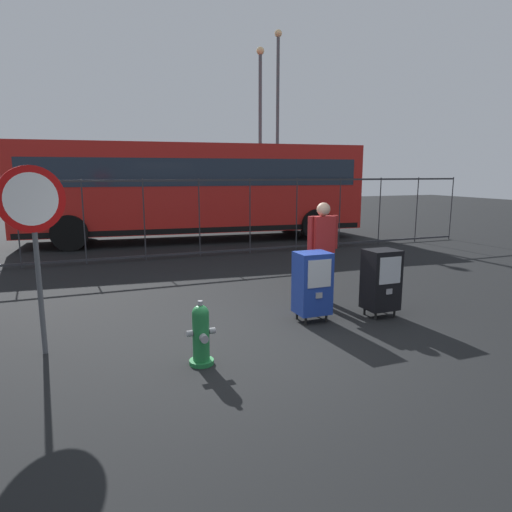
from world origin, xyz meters
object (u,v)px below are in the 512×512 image
at_px(pedestrian, 322,247).
at_px(street_light_near_left, 260,124).
at_px(fire_hydrant, 201,335).
at_px(street_light_near_right, 278,115).
at_px(stop_sign, 34,221).
at_px(bus_near, 195,186).
at_px(newspaper_box_primary, 381,280).
at_px(newspaper_box_secondary, 312,283).

height_order(pedestrian, street_light_near_left, street_light_near_left).
xyz_separation_m(fire_hydrant, street_light_near_right, (7.18, 14.08, 4.29)).
distance_m(fire_hydrant, stop_sign, 2.31).
height_order(street_light_near_left, street_light_near_right, street_light_near_right).
bearing_deg(stop_sign, bus_near, 65.14).
distance_m(bus_near, street_light_near_right, 7.30).
bearing_deg(bus_near, pedestrian, -82.95).
distance_m(fire_hydrant, newspaper_box_primary, 3.05).
height_order(newspaper_box_primary, street_light_near_right, street_light_near_right).
distance_m(newspaper_box_secondary, street_light_near_right, 14.77).
height_order(newspaper_box_primary, street_light_near_left, street_light_near_left).
xyz_separation_m(stop_sign, street_light_near_right, (8.86, 13.10, 3.04)).
xyz_separation_m(fire_hydrant, pedestrian, (2.49, 1.68, 0.60)).
xyz_separation_m(fire_hydrant, stop_sign, (-1.68, 0.98, 1.25)).
xyz_separation_m(newspaper_box_secondary, street_light_near_left, (4.08, 12.24, 3.54)).
bearing_deg(newspaper_box_primary, street_light_near_left, 76.32).
distance_m(newspaper_box_primary, street_light_near_left, 13.27).
distance_m(newspaper_box_secondary, stop_sign, 3.72).
xyz_separation_m(bus_near, street_light_near_left, (3.69, 3.61, 2.40)).
height_order(stop_sign, street_light_near_left, street_light_near_left).
height_order(newspaper_box_primary, stop_sign, stop_sign).
relative_size(fire_hydrant, pedestrian, 0.45).
bearing_deg(fire_hydrant, stop_sign, 149.68).
bearing_deg(street_light_near_left, newspaper_box_secondary, -108.45).
distance_m(newspaper_box_primary, stop_sign, 4.75).
xyz_separation_m(pedestrian, street_light_near_right, (4.68, 12.40, 3.69)).
distance_m(street_light_near_left, street_light_near_right, 1.61).
xyz_separation_m(fire_hydrant, street_light_near_left, (5.98, 13.14, 3.76)).
bearing_deg(bus_near, street_light_near_left, 49.85).
distance_m(newspaper_box_primary, newspaper_box_secondary, 1.08).
xyz_separation_m(stop_sign, bus_near, (3.96, 8.55, 0.11)).
bearing_deg(pedestrian, fire_hydrant, -146.00).
relative_size(newspaper_box_primary, bus_near, 0.10).
bearing_deg(pedestrian, bus_near, 91.53).
bearing_deg(street_light_near_right, bus_near, -137.10).
height_order(pedestrian, bus_near, bus_near).
height_order(newspaper_box_secondary, street_light_near_right, street_light_near_right).
bearing_deg(bus_near, street_light_near_right, 48.42).
relative_size(street_light_near_left, street_light_near_right, 0.87).
bearing_deg(stop_sign, fire_hydrant, -30.32).
height_order(newspaper_box_primary, bus_near, bus_near).
relative_size(newspaper_box_secondary, street_light_near_right, 0.13).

